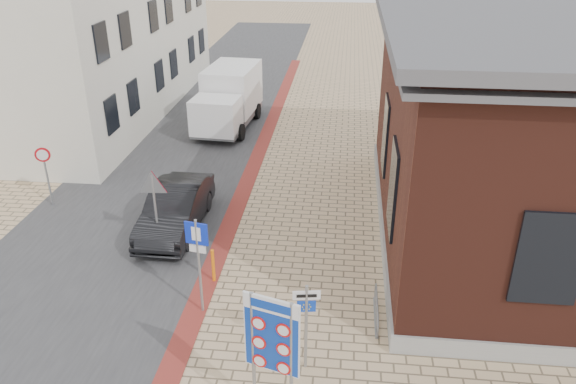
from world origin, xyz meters
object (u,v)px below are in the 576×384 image
at_px(box_truck, 229,98).
at_px(sedan, 176,209).
at_px(border_sign, 272,338).
at_px(bollard, 213,266).
at_px(essen_sign, 306,315).
at_px(parking_sign, 198,250).

bearing_deg(box_truck, sedan, -83.71).
distance_m(border_sign, bollard, 5.65).
relative_size(box_truck, essen_sign, 2.45).
bearing_deg(box_truck, bollard, -75.72).
bearing_deg(box_truck, border_sign, -71.03).
height_order(border_sign, parking_sign, border_sign).
relative_size(box_truck, bollard, 5.33).
bearing_deg(bollard, essen_sign, -47.20).
xyz_separation_m(box_truck, border_sign, (4.42, -17.50, 0.90)).
height_order(border_sign, essen_sign, border_sign).
relative_size(border_sign, essen_sign, 1.45).
bearing_deg(parking_sign, border_sign, -45.82).
height_order(box_truck, essen_sign, box_truck).
bearing_deg(sedan, border_sign, -60.95).
bearing_deg(sedan, essen_sign, -50.88).
distance_m(border_sign, essen_sign, 2.06).
relative_size(border_sign, bollard, 3.15).
xyz_separation_m(sedan, bollard, (1.86, -2.78, -0.22)).
distance_m(box_truck, parking_sign, 14.16).
relative_size(sedan, bollard, 4.32).
bearing_deg(bollard, box_truck, 99.49).
bearing_deg(border_sign, bollard, 132.51).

